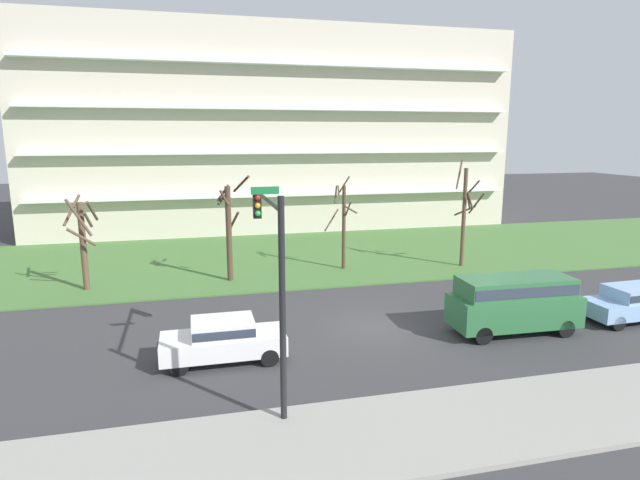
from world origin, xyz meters
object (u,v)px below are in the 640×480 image
object	(u,v)px
sedan_blue_near_right	(633,302)
traffic_signal_mast	(272,257)
tree_center	(343,223)
sedan_white_near_left	(223,338)
van_green_center_left	(514,300)
tree_far_left	(83,240)
tree_left	(229,228)
tree_right	(465,213)

from	to	relation	value
sedan_blue_near_right	traffic_signal_mast	size ratio (longest dim) A/B	0.69
tree_center	sedan_blue_near_right	bearing A→B (deg)	-50.27
sedan_white_near_left	van_green_center_left	world-z (taller)	van_green_center_left
van_green_center_left	traffic_signal_mast	xyz separation A→B (m)	(-10.38, -2.78, 3.03)
traffic_signal_mast	tree_far_left	bearing A→B (deg)	120.11
tree_left	tree_center	bearing A→B (deg)	8.86
sedan_white_near_left	tree_center	bearing A→B (deg)	56.17
tree_far_left	tree_left	world-z (taller)	tree_left
sedan_white_near_left	sedan_blue_near_right	distance (m)	17.69
sedan_white_near_left	van_green_center_left	xyz separation A→B (m)	(11.76, 0.00, 0.52)
tree_left	tree_right	size ratio (longest dim) A/B	0.90
tree_right	tree_center	bearing A→B (deg)	171.47
sedan_white_near_left	sedan_blue_near_right	bearing A→B (deg)	0.03
tree_far_left	sedan_white_near_left	xyz separation A→B (m)	(6.38, -10.61, -1.87)
tree_left	tree_right	distance (m)	14.23
tree_center	sedan_white_near_left	bearing A→B (deg)	-123.86
tree_far_left	tree_left	xyz separation A→B (m)	(7.48, 0.11, 0.30)
tree_center	sedan_white_near_left	size ratio (longest dim) A/B	1.28
tree_left	sedan_blue_near_right	bearing A→B (deg)	-32.85
van_green_center_left	sedan_blue_near_right	size ratio (longest dim) A/B	1.18
tree_center	traffic_signal_mast	size ratio (longest dim) A/B	0.88
tree_far_left	tree_center	distance (m)	14.33
tree_far_left	tree_right	distance (m)	21.72
tree_left	traffic_signal_mast	distance (m)	13.57
sedan_blue_near_right	tree_center	bearing A→B (deg)	127.97
tree_right	van_green_center_left	bearing A→B (deg)	-108.48
van_green_center_left	sedan_blue_near_right	bearing A→B (deg)	1.95
traffic_signal_mast	tree_left	bearing A→B (deg)	91.22
tree_left	tree_center	xyz separation A→B (m)	(6.81, 1.06, -0.15)
sedan_white_near_left	traffic_signal_mast	xyz separation A→B (m)	(1.38, -2.78, 3.55)
tree_far_left	traffic_signal_mast	world-z (taller)	traffic_signal_mast
tree_right	sedan_blue_near_right	size ratio (longest dim) A/B	1.48
tree_far_left	tree_right	bearing A→B (deg)	0.16
tree_far_left	sedan_white_near_left	world-z (taller)	tree_far_left
tree_center	sedan_blue_near_right	xyz separation A→B (m)	(9.79, -11.78, -2.02)
tree_right	tree_left	bearing A→B (deg)	179.79
van_green_center_left	sedan_blue_near_right	world-z (taller)	van_green_center_left
tree_center	sedan_blue_near_right	size ratio (longest dim) A/B	1.27
tree_right	van_green_center_left	size ratio (longest dim) A/B	1.25
tree_right	sedan_blue_near_right	bearing A→B (deg)	-77.48
van_green_center_left	sedan_blue_near_right	xyz separation A→B (m)	(5.93, -0.00, -0.52)
tree_center	tree_right	bearing A→B (deg)	-8.53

